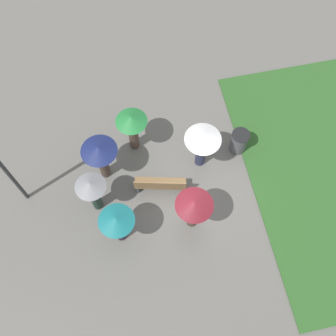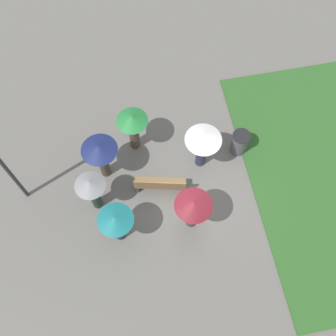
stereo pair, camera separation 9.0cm
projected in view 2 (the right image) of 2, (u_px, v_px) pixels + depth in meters
name	position (u px, v px, depth m)	size (l,w,h in m)	color
ground_plane	(192.00, 197.00, 14.23)	(90.00, 90.00, 0.00)	#66635E
park_bench	(160.00, 185.00, 13.92)	(1.76, 0.80, 0.90)	brown
lamp_post	(1.00, 163.00, 12.00)	(0.32, 0.32, 3.80)	#2D2D30
trash_bin	(240.00, 143.00, 14.57)	(0.62, 0.62, 0.97)	#4C4C51
crowd_person_maroon	(193.00, 207.00, 12.56)	(1.17, 1.17, 1.87)	#47382D
crowd_person_teal	(116.00, 222.00, 12.47)	(1.09, 1.09, 1.79)	#2D2333
crowd_person_navy	(101.00, 154.00, 13.33)	(1.17, 1.17, 1.91)	#47382D
crowd_person_grey	(92.00, 189.00, 12.90)	(0.96, 0.96, 1.88)	#1E3328
crowd_person_green	(133.00, 125.00, 13.82)	(1.05, 1.05, 1.90)	#47382D
crowd_person_white	(203.00, 142.00, 13.46)	(1.19, 1.19, 1.90)	#282D47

